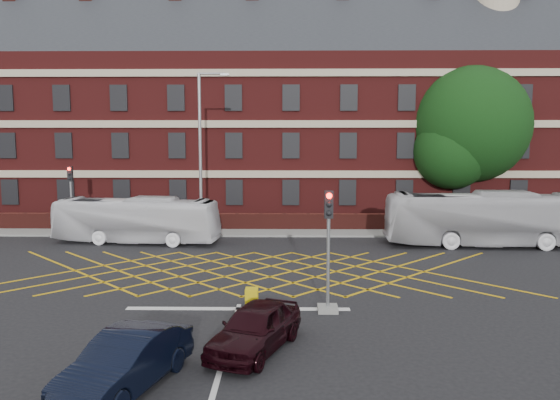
{
  "coord_description": "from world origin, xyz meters",
  "views": [
    {
      "loc": [
        1.77,
        -22.38,
        6.13
      ],
      "look_at": [
        1.44,
        1.5,
        3.35
      ],
      "focal_mm": 35.0,
      "sensor_mm": 36.0,
      "label": 1
    }
  ],
  "objects_px": {
    "direction_signs": "(74,211)",
    "utility_cabinet": "(252,303)",
    "bus_right": "(485,219)",
    "traffic_light_near": "(328,262)",
    "bus_left": "(137,220)",
    "deciduous_tree": "(470,133)",
    "car_navy": "(126,362)",
    "car_maroon": "(255,328)",
    "street_lamp": "(202,182)",
    "traffic_light_far": "(72,206)"
  },
  "relations": [
    {
      "from": "bus_right",
      "to": "car_maroon",
      "type": "xyz_separation_m",
      "value": [
        -12.02,
        -15.28,
        -0.86
      ]
    },
    {
      "from": "traffic_light_near",
      "to": "direction_signs",
      "type": "distance_m",
      "value": 21.85
    },
    {
      "from": "traffic_light_far",
      "to": "utility_cabinet",
      "type": "bearing_deg",
      "value": -51.94
    },
    {
      "from": "traffic_light_near",
      "to": "street_lamp",
      "type": "xyz_separation_m",
      "value": [
        -6.51,
        13.5,
        1.69
      ]
    },
    {
      "from": "utility_cabinet",
      "to": "traffic_light_near",
      "type": "bearing_deg",
      "value": 12.58
    },
    {
      "from": "deciduous_tree",
      "to": "street_lamp",
      "type": "distance_m",
      "value": 19.4
    },
    {
      "from": "bus_right",
      "to": "traffic_light_near",
      "type": "height_order",
      "value": "traffic_light_near"
    },
    {
      "from": "bus_right",
      "to": "traffic_light_far",
      "type": "relative_size",
      "value": 2.58
    },
    {
      "from": "car_navy",
      "to": "car_maroon",
      "type": "distance_m",
      "value": 3.88
    },
    {
      "from": "car_navy",
      "to": "direction_signs",
      "type": "xyz_separation_m",
      "value": [
        -9.8,
        21.78,
        0.68
      ]
    },
    {
      "from": "bus_right",
      "to": "traffic_light_near",
      "type": "distance_m",
      "value": 15.21
    },
    {
      "from": "direction_signs",
      "to": "utility_cabinet",
      "type": "relative_size",
      "value": 2.21
    },
    {
      "from": "car_maroon",
      "to": "deciduous_tree",
      "type": "height_order",
      "value": "deciduous_tree"
    },
    {
      "from": "car_maroon",
      "to": "traffic_light_far",
      "type": "xyz_separation_m",
      "value": [
        -12.71,
        18.82,
        1.08
      ]
    },
    {
      "from": "car_maroon",
      "to": "direction_signs",
      "type": "relative_size",
      "value": 1.82
    },
    {
      "from": "car_navy",
      "to": "traffic_light_far",
      "type": "xyz_separation_m",
      "value": [
        -9.72,
        21.29,
        1.07
      ]
    },
    {
      "from": "bus_right",
      "to": "utility_cabinet",
      "type": "height_order",
      "value": "bus_right"
    },
    {
      "from": "car_maroon",
      "to": "direction_signs",
      "type": "xyz_separation_m",
      "value": [
        -12.79,
        19.31,
        0.7
      ]
    },
    {
      "from": "deciduous_tree",
      "to": "car_maroon",
      "type": "bearing_deg",
      "value": -120.07
    },
    {
      "from": "bus_left",
      "to": "direction_signs",
      "type": "bearing_deg",
      "value": 63.53
    },
    {
      "from": "bus_left",
      "to": "street_lamp",
      "type": "bearing_deg",
      "value": -65.49
    },
    {
      "from": "deciduous_tree",
      "to": "car_navy",
      "type": "bearing_deg",
      "value": -122.56
    },
    {
      "from": "deciduous_tree",
      "to": "street_lamp",
      "type": "relative_size",
      "value": 1.13
    },
    {
      "from": "car_maroon",
      "to": "deciduous_tree",
      "type": "relative_size",
      "value": 0.36
    },
    {
      "from": "car_maroon",
      "to": "street_lamp",
      "type": "distance_m",
      "value": 17.77
    },
    {
      "from": "bus_right",
      "to": "car_maroon",
      "type": "distance_m",
      "value": 19.46
    },
    {
      "from": "traffic_light_near",
      "to": "direction_signs",
      "type": "xyz_separation_m",
      "value": [
        -15.14,
        15.76,
        -0.39
      ]
    },
    {
      "from": "bus_right",
      "to": "street_lamp",
      "type": "height_order",
      "value": "street_lamp"
    },
    {
      "from": "street_lamp",
      "to": "direction_signs",
      "type": "relative_size",
      "value": 4.46
    },
    {
      "from": "utility_cabinet",
      "to": "car_maroon",
      "type": "bearing_deg",
      "value": -84.33
    },
    {
      "from": "car_maroon",
      "to": "street_lamp",
      "type": "xyz_separation_m",
      "value": [
        -4.16,
        17.05,
        2.77
      ]
    },
    {
      "from": "deciduous_tree",
      "to": "utility_cabinet",
      "type": "xyz_separation_m",
      "value": [
        -14.08,
        -20.85,
        -5.91
      ]
    },
    {
      "from": "bus_left",
      "to": "bus_right",
      "type": "bearing_deg",
      "value": -84.32
    },
    {
      "from": "traffic_light_far",
      "to": "street_lamp",
      "type": "distance_m",
      "value": 8.89
    },
    {
      "from": "street_lamp",
      "to": "utility_cabinet",
      "type": "relative_size",
      "value": 9.88
    },
    {
      "from": "bus_right",
      "to": "deciduous_tree",
      "type": "relative_size",
      "value": 1.0
    },
    {
      "from": "deciduous_tree",
      "to": "utility_cabinet",
      "type": "height_order",
      "value": "deciduous_tree"
    },
    {
      "from": "direction_signs",
      "to": "utility_cabinet",
      "type": "distance_m",
      "value": 20.59
    },
    {
      "from": "street_lamp",
      "to": "traffic_light_far",
      "type": "bearing_deg",
      "value": 168.3
    },
    {
      "from": "car_navy",
      "to": "car_maroon",
      "type": "height_order",
      "value": "car_navy"
    },
    {
      "from": "deciduous_tree",
      "to": "utility_cabinet",
      "type": "bearing_deg",
      "value": -124.03
    },
    {
      "from": "utility_cabinet",
      "to": "deciduous_tree",
      "type": "bearing_deg",
      "value": 55.97
    },
    {
      "from": "bus_right",
      "to": "traffic_light_near",
      "type": "relative_size",
      "value": 2.58
    },
    {
      "from": "traffic_light_far",
      "to": "street_lamp",
      "type": "xyz_separation_m",
      "value": [
        8.55,
        -1.77,
        1.69
      ]
    },
    {
      "from": "bus_left",
      "to": "traffic_light_near",
      "type": "bearing_deg",
      "value": -133.09
    },
    {
      "from": "car_navy",
      "to": "direction_signs",
      "type": "distance_m",
      "value": 23.89
    },
    {
      "from": "street_lamp",
      "to": "deciduous_tree",
      "type": "bearing_deg",
      "value": 20.62
    },
    {
      "from": "car_navy",
      "to": "traffic_light_near",
      "type": "relative_size",
      "value": 0.99
    },
    {
      "from": "bus_left",
      "to": "deciduous_tree",
      "type": "relative_size",
      "value": 0.86
    },
    {
      "from": "bus_left",
      "to": "car_navy",
      "type": "xyz_separation_m",
      "value": [
        4.81,
        -18.41,
        -0.63
      ]
    }
  ]
}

